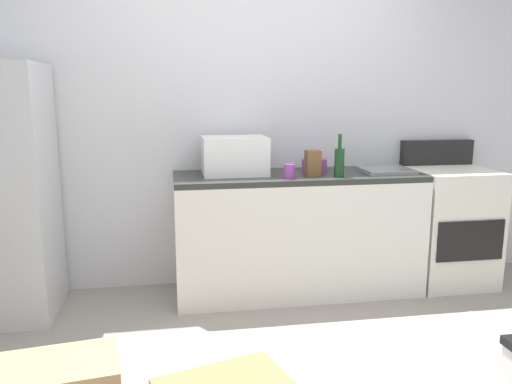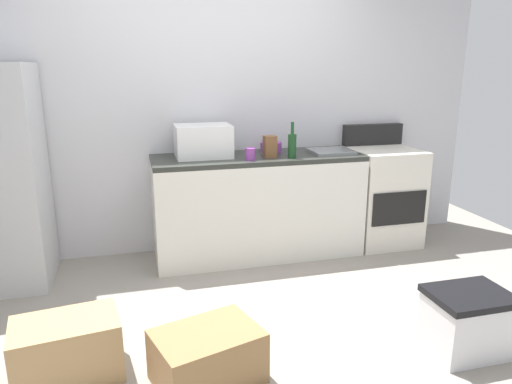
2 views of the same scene
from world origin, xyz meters
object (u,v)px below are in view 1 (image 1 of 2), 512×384
at_px(stove_oven, 448,224).
at_px(knife_block, 313,163).
at_px(mixing_bowl, 314,165).
at_px(microwave, 235,156).
at_px(wine_bottle, 339,161).
at_px(coffee_mug, 289,171).

bearing_deg(stove_oven, knife_block, -174.80).
relative_size(knife_block, mixing_bowl, 0.95).
bearing_deg(knife_block, microwave, 164.14).
relative_size(wine_bottle, knife_block, 1.67).
distance_m(wine_bottle, coffee_mug, 0.36).
distance_m(microwave, coffee_mug, 0.43).
relative_size(microwave, coffee_mug, 4.60).
height_order(microwave, knife_block, microwave).
height_order(microwave, mixing_bowl, microwave).
distance_m(microwave, wine_bottle, 0.74).
xyz_separation_m(coffee_mug, knife_block, (0.19, 0.08, 0.04)).
relative_size(microwave, mixing_bowl, 2.42).
height_order(stove_oven, wine_bottle, wine_bottle).
xyz_separation_m(stove_oven, wine_bottle, (-0.97, -0.19, 0.54)).
xyz_separation_m(microwave, knife_block, (0.54, -0.15, -0.05)).
bearing_deg(mixing_bowl, wine_bottle, -73.66).
bearing_deg(mixing_bowl, knife_block, -109.00).
bearing_deg(coffee_mug, stove_oven, 7.96).
height_order(stove_oven, mixing_bowl, stove_oven).
distance_m(stove_oven, mixing_bowl, 1.17).
height_order(microwave, wine_bottle, wine_bottle).
bearing_deg(mixing_bowl, microwave, -173.46).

